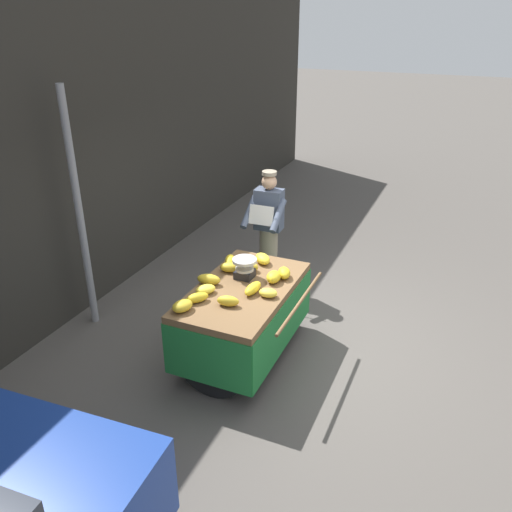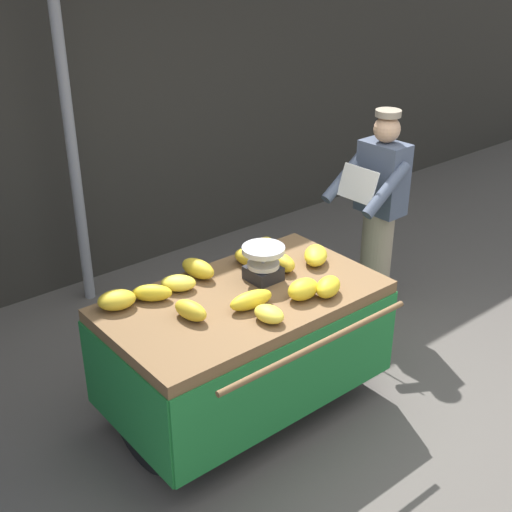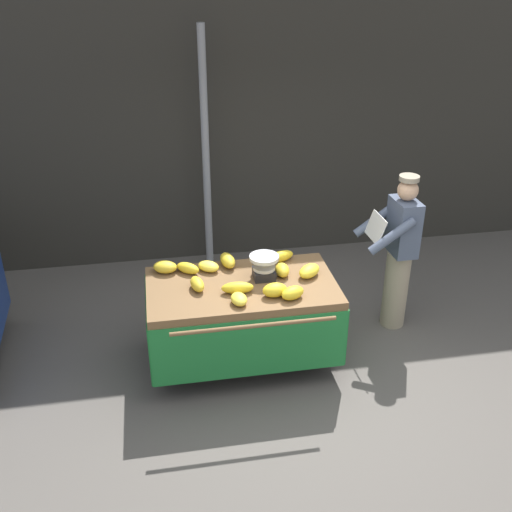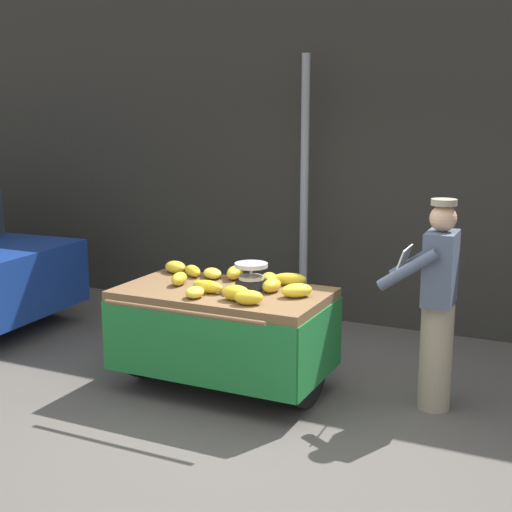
{
  "view_description": "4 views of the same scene",
  "coord_description": "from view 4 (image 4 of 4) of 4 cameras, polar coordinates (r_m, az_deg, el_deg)",
  "views": [
    {
      "loc": [
        -5.16,
        -1.58,
        3.71
      ],
      "look_at": [
        -0.3,
        0.52,
        1.19
      ],
      "focal_mm": 36.83,
      "sensor_mm": 36.0,
      "label": 1
    },
    {
      "loc": [
        -2.82,
        -2.32,
        2.99
      ],
      "look_at": [
        -0.42,
        0.6,
        1.13
      ],
      "focal_mm": 47.42,
      "sensor_mm": 36.0,
      "label": 2
    },
    {
      "loc": [
        -1.26,
        -4.21,
        3.7
      ],
      "look_at": [
        -0.38,
        0.67,
        1.13
      ],
      "focal_mm": 41.97,
      "sensor_mm": 36.0,
      "label": 3
    },
    {
      "loc": [
        2.22,
        -4.54,
        2.39
      ],
      "look_at": [
        -0.24,
        0.61,
        1.21
      ],
      "focal_mm": 49.7,
      "sensor_mm": 36.0,
      "label": 4
    }
  ],
  "objects": [
    {
      "name": "banana_cart",
      "position": [
        6.07,
        -2.67,
        -4.9
      ],
      "size": [
        1.79,
        1.2,
        0.9
      ],
      "color": "brown",
      "rests_on": "ground"
    },
    {
      "name": "street_pole",
      "position": [
        7.81,
        3.91,
        5.03
      ],
      "size": [
        0.09,
        0.09,
        2.98
      ],
      "primitive_type": "cylinder",
      "color": "gray",
      "rests_on": "ground"
    },
    {
      "name": "banana_bunch_5",
      "position": [
        6.35,
        -1.7,
        -1.34
      ],
      "size": [
        0.17,
        0.29,
        0.12
      ],
      "primitive_type": "ellipsoid",
      "rotation": [
        0.0,
        0.0,
        0.16
      ],
      "color": "gold",
      "rests_on": "banana_cart"
    },
    {
      "name": "banana_bunch_0",
      "position": [
        5.52,
        -0.59,
        -3.36
      ],
      "size": [
        0.26,
        0.22,
        0.12
      ],
      "primitive_type": "ellipsoid",
      "rotation": [
        0.0,
        0.0,
        2.01
      ],
      "color": "gold",
      "rests_on": "banana_cart"
    },
    {
      "name": "ground_plane",
      "position": [
        5.59,
        -0.48,
        -13.6
      ],
      "size": [
        60.0,
        60.0,
        0.0
      ],
      "primitive_type": "plane",
      "color": "#514C47"
    },
    {
      "name": "back_wall",
      "position": [
        7.96,
        9.4,
        8.48
      ],
      "size": [
        16.0,
        0.24,
        3.93
      ],
      "primitive_type": "cube",
      "color": "#2D2B26",
      "rests_on": "ground"
    },
    {
      "name": "banana_bunch_9",
      "position": [
        5.75,
        -4.94,
        -2.92
      ],
      "size": [
        0.16,
        0.21,
        0.09
      ],
      "primitive_type": "ellipsoid",
      "rotation": [
        0.0,
        0.0,
        0.11
      ],
      "color": "yellow",
      "rests_on": "banana_cart"
    },
    {
      "name": "banana_bunch_1",
      "position": [
        5.89,
        -3.91,
        -2.47
      ],
      "size": [
        0.3,
        0.15,
        0.11
      ],
      "primitive_type": "ellipsoid",
      "rotation": [
        0.0,
        0.0,
        1.48
      ],
      "color": "gold",
      "rests_on": "banana_cart"
    },
    {
      "name": "banana_bunch_4",
      "position": [
        6.14,
        2.69,
        -1.87
      ],
      "size": [
        0.32,
        0.22,
        0.11
      ],
      "primitive_type": "ellipsoid",
      "rotation": [
        0.0,
        0.0,
        1.94
      ],
      "color": "gold",
      "rests_on": "banana_cart"
    },
    {
      "name": "vendor_person",
      "position": [
        5.81,
        14.32,
        -3.77
      ],
      "size": [
        0.59,
        0.52,
        1.71
      ],
      "color": "gray",
      "rests_on": "ground"
    },
    {
      "name": "banana_bunch_12",
      "position": [
        6.63,
        -6.49,
        -0.89
      ],
      "size": [
        0.27,
        0.24,
        0.11
      ],
      "primitive_type": "ellipsoid",
      "rotation": [
        0.0,
        0.0,
        1.22
      ],
      "color": "gold",
      "rests_on": "banana_cart"
    },
    {
      "name": "banana_bunch_7",
      "position": [
        6.48,
        -5.12,
        -1.21
      ],
      "size": [
        0.27,
        0.25,
        0.1
      ],
      "primitive_type": "ellipsoid",
      "rotation": [
        0.0,
        0.0,
        0.88
      ],
      "color": "gold",
      "rests_on": "banana_cart"
    },
    {
      "name": "weighing_scale",
      "position": [
        5.94,
        -0.39,
        -1.67
      ],
      "size": [
        0.28,
        0.28,
        0.24
      ],
      "color": "black",
      "rests_on": "banana_cart"
    },
    {
      "name": "banana_bunch_3",
      "position": [
        5.9,
        1.27,
        -2.39
      ],
      "size": [
        0.15,
        0.23,
        0.11
      ],
      "primitive_type": "ellipsoid",
      "rotation": [
        0.0,
        0.0,
        3.07
      ],
      "color": "gold",
      "rests_on": "banana_cart"
    },
    {
      "name": "banana_bunch_10",
      "position": [
        6.17,
        -6.2,
        -1.83
      ],
      "size": [
        0.16,
        0.25,
        0.11
      ],
      "primitive_type": "ellipsoid",
      "rotation": [
        0.0,
        0.0,
        0.19
      ],
      "color": "gold",
      "rests_on": "banana_cart"
    },
    {
      "name": "banana_bunch_6",
      "position": [
        5.75,
        3.29,
        -2.78
      ],
      "size": [
        0.3,
        0.29,
        0.11
      ],
      "primitive_type": "ellipsoid",
      "rotation": [
        0.0,
        0.0,
        2.33
      ],
      "color": "yellow",
      "rests_on": "banana_cart"
    },
    {
      "name": "banana_bunch_8",
      "position": [
        6.39,
        -3.53,
        -1.4
      ],
      "size": [
        0.27,
        0.26,
        0.09
      ],
      "primitive_type": "ellipsoid",
      "rotation": [
        0.0,
        0.0,
        0.86
      ],
      "color": "yellow",
      "rests_on": "banana_cart"
    },
    {
      "name": "banana_bunch_11",
      "position": [
        6.12,
        1.04,
        -1.87
      ],
      "size": [
        0.2,
        0.27,
        0.11
      ],
      "primitive_type": "ellipsoid",
      "rotation": [
        0.0,
        0.0,
        0.28
      ],
      "color": "gold",
      "rests_on": "banana_cart"
    },
    {
      "name": "banana_bunch_2",
      "position": [
        5.65,
        -1.63,
        -2.98
      ],
      "size": [
        0.24,
        0.18,
        0.13
      ],
      "primitive_type": "ellipsoid",
      "rotation": [
        0.0,
        0.0,
        1.68
      ],
      "color": "gold",
      "rests_on": "banana_cart"
    }
  ]
}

